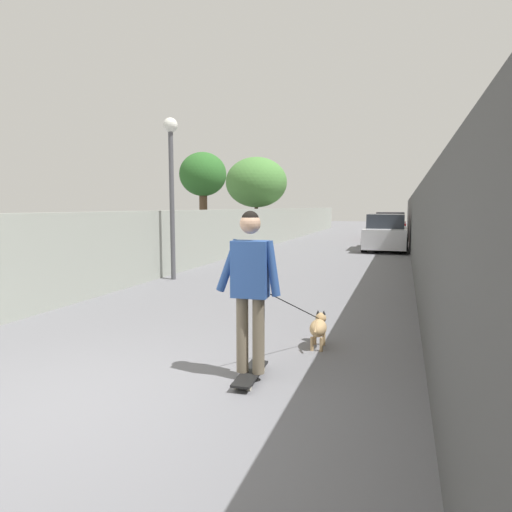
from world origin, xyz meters
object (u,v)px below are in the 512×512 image
Objects in this scene: dog at (318,327)px; car_near at (386,233)px; lamp_post at (171,169)px; skateboard at (250,374)px; tree_left_near at (203,176)px; car_far at (390,227)px; tree_left_mid at (256,182)px; person_skateboarder at (250,279)px.

car_near reaches higher than dog.
lamp_post reaches higher than dog.
car_near is (15.52, -0.82, 0.65)m from skateboard.
tree_left_near is 0.97× the size of car_far.
tree_left_mid is at bearing -2.28° from tree_left_near.
car_far is at bearing -0.89° from dog.
dog is at bearing 179.11° from car_far.
tree_left_mid is 8.31m from car_far.
lamp_post is 7.22m from person_skateboarder.
person_skateboarder is 0.42× the size of car_far.
dog is (-10.47, -6.53, -2.78)m from tree_left_near.
car_far is at bearing -56.16° from tree_left_mid.
car_far is (22.25, -0.82, 0.65)m from skateboard.
tree_left_mid is 18.98m from skateboard.
skateboard is at bearing -161.98° from tree_left_mid.
person_skateboarder is (-11.82, -6.04, -1.95)m from tree_left_near.
tree_left_near is at bearing 31.94° from dog.
person_skateboarder reaches higher than skateboard.
tree_left_near is at bearing 17.92° from lamp_post.
person_skateboarder is 1.66m from dog.
tree_left_near is 2.39× the size of dog.
person_skateboarder reaches higher than car_far.
tree_left_mid is 1.07× the size of car_far.
lamp_post is 2.43× the size of dog.
skateboard is at bearing -152.95° from tree_left_near.
dog is at bearing -159.10° from tree_left_mid.
dog is at bearing -133.79° from lamp_post.
dog is at bearing -148.06° from tree_left_near.
skateboard is at bearing -144.59° from lamp_post.
tree_left_near is 0.91× the size of tree_left_mid.
car_far is (6.74, 0.00, -0.00)m from car_near.
tree_left_mid is 1.08× the size of lamp_post.
lamp_post is at bearing 153.54° from car_near.
person_skateboarder is at bearing 176.99° from car_near.
car_near reaches higher than skateboard.
car_near is 1.00× the size of car_far.
car_far is at bearing -2.10° from skateboard.
person_skateboarder is at bearing -152.95° from tree_left_near.
car_far is at bearing -33.29° from tree_left_near.
tree_left_mid reaches higher than car_far.
skateboard is at bearing 176.99° from car_near.
person_skateboarder is 1.04× the size of dog.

